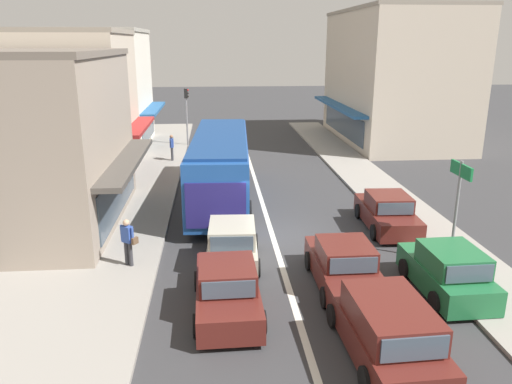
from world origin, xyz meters
The scene contains 19 objects.
ground_plane centered at (0.00, 0.00, 0.00)m, with size 140.00×140.00×0.00m, color #353538.
lane_centre_line centered at (0.00, 4.00, 0.00)m, with size 0.20×28.00×0.01m, color silver.
sidewalk_left centered at (-6.80, 6.00, 0.07)m, with size 5.20×44.00×0.14m, color gray.
kerb_right centered at (6.20, 6.00, 0.06)m, with size 2.80×44.00×0.12m, color gray.
shopfront_corner_near centered at (-10.18, 1.90, 3.54)m, with size 8.96×9.36×7.08m.
shopfront_mid_block centered at (-10.18, 10.69, 4.01)m, with size 7.43×7.45×8.04m.
shopfront_far_end centered at (-10.18, 18.73, 4.12)m, with size 7.32×8.15×8.26m.
building_right_far centered at (11.48, 19.34, 4.86)m, with size 8.65×13.99×9.74m.
city_bus centered at (-1.95, 4.64, 1.88)m, with size 3.11×10.96×3.23m.
sedan_behind_bus_mid centered at (-1.94, -5.60, 0.66)m, with size 1.96×4.23×1.47m.
sedan_behind_bus_near centered at (1.72, -4.42, 0.66)m, with size 1.90×4.20×1.47m.
hatchback_adjacent_lane_lead centered at (-1.68, -2.47, 0.71)m, with size 1.95×3.77×1.54m.
wagon_adjacent_lane_trail centered at (1.79, -8.08, 0.75)m, with size 2.07×4.57×1.58m.
parked_hatchback_kerb_front centered at (4.71, -5.14, 0.71)m, with size 1.88×3.74×1.54m.
parked_sedan_kerb_second centered at (4.78, 0.46, 0.66)m, with size 2.02×4.26×1.47m.
traffic_light_downstreet centered at (-4.16, 18.17, 2.85)m, with size 0.32×0.24×4.20m.
directional_road_sign centered at (5.91, -2.94, 2.68)m, with size 0.10×1.40×3.60m.
pedestrian_with_handbag_near centered at (-5.15, -2.60, 1.07)m, with size 0.62×0.48×1.63m.
pedestrian_browsing_midblock centered at (-4.91, 13.07, 1.07)m, with size 0.22×0.57×1.63m.
Camera 1 is at (-2.19, -18.30, 7.34)m, focal length 35.00 mm.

